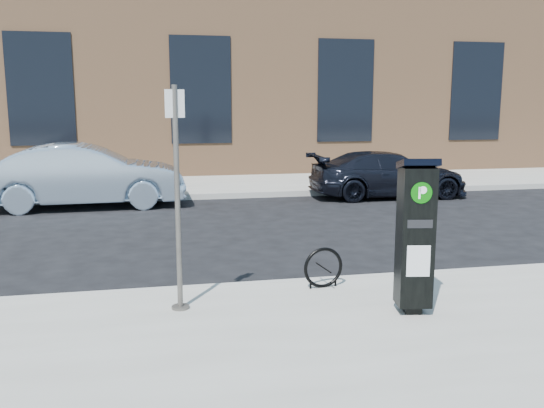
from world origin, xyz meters
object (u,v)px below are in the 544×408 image
object	(u,v)px
car_silver	(86,176)
car_dark	(388,174)
bike_rack	(323,268)
sign_pole	(177,201)
parking_kiosk	(415,234)

from	to	relation	value
car_silver	car_dark	world-z (taller)	car_silver
bike_rack	sign_pole	bearing A→B (deg)	-174.07
bike_rack	car_silver	bearing A→B (deg)	109.24
parking_kiosk	bike_rack	xyz separation A→B (m)	(-0.75, 1.09, -0.66)
sign_pole	bike_rack	size ratio (longest dim) A/B	4.75
parking_kiosk	sign_pole	distance (m)	2.74
car_dark	sign_pole	bearing A→B (deg)	144.86
sign_pole	car_silver	world-z (taller)	sign_pole
bike_rack	parking_kiosk	bearing A→B (deg)	-62.27
parking_kiosk	sign_pole	bearing A→B (deg)	175.53
parking_kiosk	car_dark	world-z (taller)	parking_kiosk
parking_kiosk	bike_rack	world-z (taller)	parking_kiosk
parking_kiosk	sign_pole	xyz separation A→B (m)	(-2.64, 0.66, 0.37)
parking_kiosk	car_dark	xyz separation A→B (m)	(3.42, 8.89, -0.45)
parking_kiosk	car_dark	size ratio (longest dim) A/B	0.42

